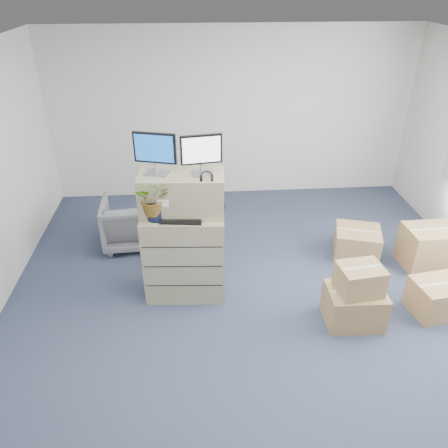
% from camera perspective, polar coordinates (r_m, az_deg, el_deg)
% --- Properties ---
extents(ground, '(7.00, 7.00, 0.00)m').
position_cam_1_polar(ground, '(5.06, 4.67, -13.27)').
color(ground, '#242C42').
rests_on(ground, ground).
extents(wall_back, '(6.00, 0.02, 2.80)m').
position_cam_1_polar(wall_back, '(7.46, 1.06, 14.05)').
color(wall_back, silver).
rests_on(wall_back, ground).
extents(filing_cabinet_lower, '(0.97, 0.63, 1.09)m').
position_cam_1_polar(filing_cabinet_lower, '(5.24, -5.13, -3.92)').
color(filing_cabinet_lower, gray).
rests_on(filing_cabinet_lower, ground).
extents(filing_cabinet_upper, '(0.96, 0.53, 0.47)m').
position_cam_1_polar(filing_cabinet_upper, '(4.90, -5.50, 4.00)').
color(filing_cabinet_upper, gray).
rests_on(filing_cabinet_upper, filing_cabinet_lower).
extents(monitor_left, '(0.46, 0.24, 0.46)m').
position_cam_1_polar(monitor_left, '(4.74, -9.02, 9.38)').
color(monitor_left, '#99999E').
rests_on(monitor_left, filing_cabinet_upper).
extents(monitor_right, '(0.45, 0.20, 0.44)m').
position_cam_1_polar(monitor_right, '(4.68, -2.98, 9.30)').
color(monitor_right, '#99999E').
rests_on(monitor_right, filing_cabinet_upper).
extents(headphones, '(0.14, 0.02, 0.14)m').
position_cam_1_polar(headphones, '(4.61, -2.29, 6.16)').
color(headphones, black).
rests_on(headphones, filing_cabinet_upper).
extents(keyboard, '(0.53, 0.27, 0.03)m').
position_cam_1_polar(keyboard, '(4.83, -5.82, 0.62)').
color(keyboard, black).
rests_on(keyboard, filing_cabinet_lower).
extents(mouse, '(0.11, 0.09, 0.03)m').
position_cam_1_polar(mouse, '(4.85, -1.37, 0.96)').
color(mouse, silver).
rests_on(mouse, filing_cabinet_lower).
extents(water_bottle, '(0.08, 0.08, 0.29)m').
position_cam_1_polar(water_bottle, '(4.95, -4.75, 3.25)').
color(water_bottle, gray).
rests_on(water_bottle, filing_cabinet_lower).
extents(phone_dock, '(0.06, 0.05, 0.13)m').
position_cam_1_polar(phone_dock, '(4.97, -5.77, 1.95)').
color(phone_dock, silver).
rests_on(phone_dock, filing_cabinet_lower).
extents(external_drive, '(0.22, 0.18, 0.06)m').
position_cam_1_polar(external_drive, '(5.02, -0.97, 2.24)').
color(external_drive, black).
rests_on(external_drive, filing_cabinet_lower).
extents(tissue_box, '(0.26, 0.18, 0.09)m').
position_cam_1_polar(tissue_box, '(4.95, -1.69, 2.70)').
color(tissue_box, '#3A7CC5').
rests_on(tissue_box, external_drive).
extents(potted_plant, '(0.41, 0.44, 0.40)m').
position_cam_1_polar(potted_plant, '(4.76, -9.17, 2.84)').
color(potted_plant, '#9EB491').
rests_on(potted_plant, filing_cabinet_lower).
extents(office_chair, '(0.79, 0.75, 0.78)m').
position_cam_1_polar(office_chair, '(6.37, -12.13, 0.50)').
color(office_chair, slate).
rests_on(office_chair, ground).
extents(cardboard_boxes, '(2.14, 1.91, 0.76)m').
position_cam_1_polar(cardboard_boxes, '(5.90, 21.64, -5.18)').
color(cardboard_boxes, brown).
rests_on(cardboard_boxes, ground).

